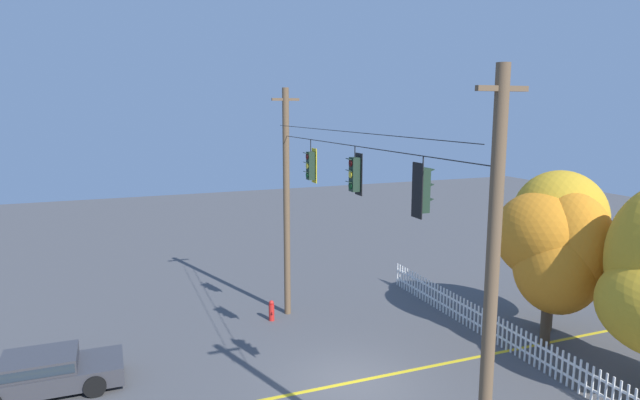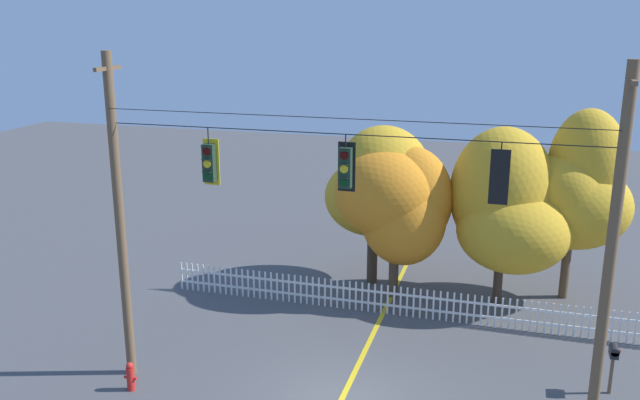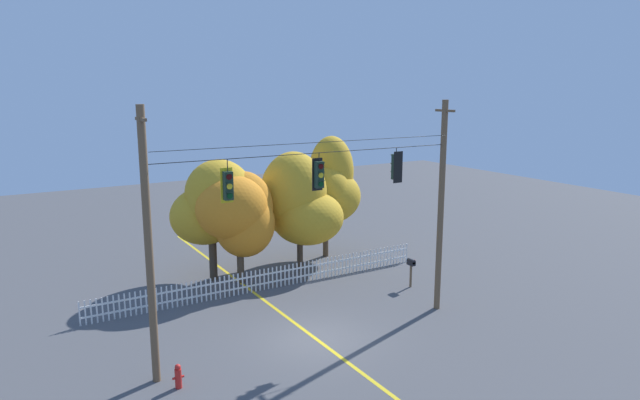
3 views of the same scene
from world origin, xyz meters
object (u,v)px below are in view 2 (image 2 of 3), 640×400
autumn_maple_near_fence (376,184)px  autumn_maple_mid (398,203)px  traffic_signal_northbound_secondary (500,176)px  roadside_mailbox (614,355)px  traffic_signal_northbound_primary (345,168)px  autumn_maple_far_west (575,192)px  traffic_signal_eastbound_side (209,163)px  fire_hydrant (130,376)px  autumn_oak_far_east (506,208)px

autumn_maple_near_fence → autumn_maple_mid: autumn_maple_near_fence is taller
traffic_signal_northbound_secondary → roadside_mailbox: (3.25, 2.72, -5.35)m
traffic_signal_northbound_primary → traffic_signal_northbound_secondary: size_ratio=1.01×
autumn_maple_mid → roadside_mailbox: (6.81, -4.99, -2.36)m
autumn_maple_far_west → roadside_mailbox: size_ratio=4.87×
roadside_mailbox → traffic_signal_northbound_secondary: bearing=-140.0°
autumn_maple_far_west → traffic_signal_eastbound_side: bearing=-136.4°
traffic_signal_northbound_secondary → fire_hydrant: bearing=-175.0°
autumn_maple_far_west → fire_hydrant: bearing=-139.9°
autumn_maple_near_fence → fire_hydrant: autumn_maple_near_fence is taller
autumn_maple_near_fence → autumn_maple_far_west: size_ratio=0.89×
autumn_oak_far_east → autumn_maple_far_west: bearing=18.3°
traffic_signal_northbound_primary → autumn_maple_far_west: bearing=56.7°
traffic_signal_eastbound_side → autumn_maple_mid: traffic_signal_eastbound_side is taller
autumn_maple_far_west → autumn_maple_mid: bearing=-166.9°
traffic_signal_eastbound_side → autumn_oak_far_east: (7.28, 8.34, -2.91)m
traffic_signal_northbound_secondary → autumn_maple_mid: size_ratio=0.25×
autumn_maple_mid → autumn_maple_far_west: size_ratio=0.80×
traffic_signal_northbound_primary → roadside_mailbox: (6.82, 2.71, -5.31)m
traffic_signal_northbound_primary → autumn_maple_mid: 8.25m
traffic_signal_northbound_secondary → autumn_oak_far_east: size_ratio=0.22×
autumn_maple_far_west → fire_hydrant: autumn_maple_far_west is taller
traffic_signal_eastbound_side → autumn_maple_mid: size_ratio=0.27×
traffic_signal_northbound_primary → traffic_signal_northbound_secondary: bearing=-0.3°
traffic_signal_northbound_primary → autumn_maple_near_fence: 9.07m
autumn_maple_far_west → fire_hydrant: size_ratio=8.36×
autumn_oak_far_east → roadside_mailbox: size_ratio=4.41×
autumn_maple_mid → autumn_oak_far_east: bearing=9.8°
autumn_maple_far_west → fire_hydrant: 15.83m
traffic_signal_northbound_primary → autumn_maple_far_west: 11.14m
autumn_maple_far_west → traffic_signal_northbound_primary: bearing=-123.3°
fire_hydrant → roadside_mailbox: 13.15m
autumn_maple_near_fence → roadside_mailbox: 10.21m
autumn_maple_near_fence → autumn_maple_far_west: 6.99m
traffic_signal_northbound_secondary → fire_hydrant: size_ratio=1.68×
autumn_maple_mid → autumn_oak_far_east: autumn_oak_far_east is taller
traffic_signal_eastbound_side → traffic_signal_northbound_secondary: same height
traffic_signal_northbound_secondary → autumn_maple_near_fence: (-4.58, 8.67, -2.56)m
autumn_maple_near_fence → autumn_oak_far_east: size_ratio=0.98×
traffic_signal_northbound_primary → autumn_maple_mid: (0.01, 7.70, -2.95)m
traffic_signal_eastbound_side → autumn_maple_near_fence: size_ratio=0.24×
traffic_signal_northbound_secondary → fire_hydrant: traffic_signal_northbound_secondary is taller
autumn_oak_far_east → roadside_mailbox: 6.83m
roadside_mailbox → fire_hydrant: bearing=-164.3°
traffic_signal_northbound_primary → traffic_signal_northbound_secondary: same height
autumn_oak_far_east → fire_hydrant: bearing=-136.1°
autumn_maple_near_fence → autumn_maple_mid: (1.01, -0.95, -0.43)m
autumn_maple_mid → fire_hydrant: 10.80m
autumn_maple_mid → autumn_maple_far_west: 6.14m
autumn_maple_near_fence → autumn_maple_mid: 1.45m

